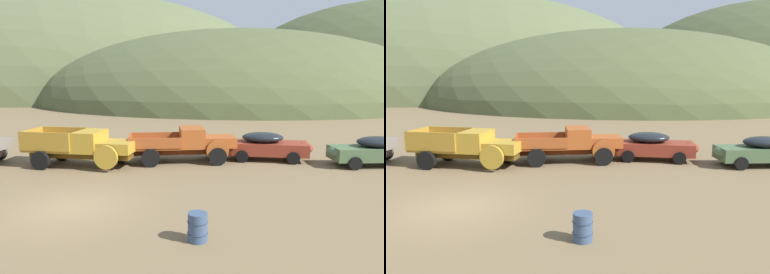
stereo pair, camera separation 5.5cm
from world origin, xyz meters
The scene contains 9 objects.
ground_plane centered at (0.00, 0.00, 0.00)m, with size 300.00×300.00×0.00m, color brown.
hill_distant centered at (-28.53, 78.16, 0.00)m, with size 110.43×73.56×48.01m, color #56603D.
hill_center centered at (11.43, 57.12, 0.00)m, with size 71.50×61.69×25.60m, color #4C5633.
truck_mustard centered at (-1.19, 6.12, 1.03)m, with size 5.94×2.97×1.91m.
truck_oxide_orange centered at (4.15, 7.34, 0.99)m, with size 5.97×2.93×1.89m.
car_rust_red centered at (8.60, 7.83, 0.82)m, with size 4.85×2.45×1.57m.
car_weathered_green centered at (13.63, 6.56, 0.81)m, with size 4.63×2.13×1.57m.
oil_drum_by_truck centered at (4.63, -2.64, 0.42)m, with size 0.61×0.61×0.84m.
bush_near_barrel centered at (6.85, 9.99, 0.19)m, with size 0.88×0.85×0.76m.
Camera 2 is at (4.75, -12.63, 4.70)m, focal length 34.54 mm.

